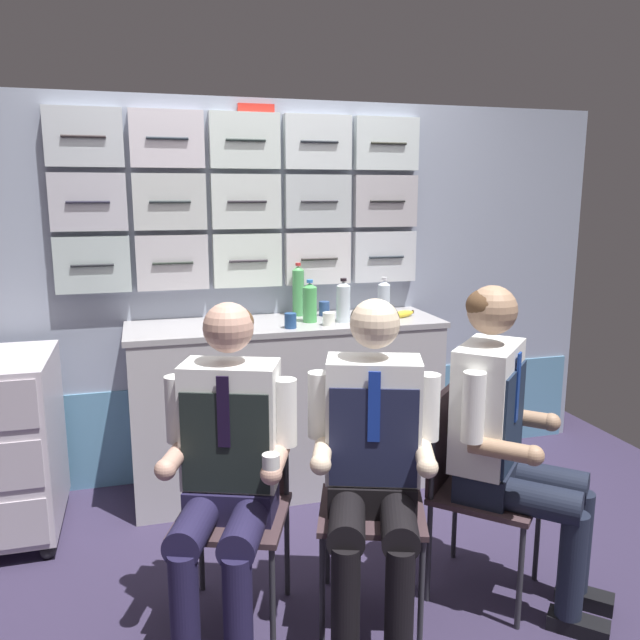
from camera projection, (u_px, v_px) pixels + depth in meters
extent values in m
cube|color=#2E263F|center=(330.00, 605.00, 2.61)|extent=(4.80, 4.80, 0.04)
cube|color=#9098AD|center=(263.00, 292.00, 3.70)|extent=(4.20, 0.06, 2.15)
cube|color=#5585A6|center=(266.00, 424.00, 3.82)|extent=(4.12, 0.01, 0.56)
cube|color=#A8B5B4|center=(93.00, 265.00, 3.36)|extent=(0.38, 0.06, 0.30)
cylinder|color=black|center=(92.00, 265.00, 3.32)|extent=(0.22, 0.01, 0.01)
cube|color=#BAB6BB|center=(173.00, 262.00, 3.47)|extent=(0.38, 0.06, 0.30)
cylinder|color=#212923|center=(173.00, 263.00, 3.43)|extent=(0.22, 0.01, 0.01)
cube|color=silver|center=(247.00, 260.00, 3.58)|extent=(0.38, 0.06, 0.30)
cylinder|color=#272328|center=(249.00, 261.00, 3.54)|extent=(0.22, 0.01, 0.01)
cube|color=silver|center=(318.00, 258.00, 3.69)|extent=(0.38, 0.06, 0.30)
cylinder|color=#292725|center=(320.00, 259.00, 3.65)|extent=(0.22, 0.01, 0.01)
cube|color=silver|center=(384.00, 257.00, 3.79)|extent=(0.38, 0.06, 0.30)
cylinder|color=#212830|center=(387.00, 257.00, 3.76)|extent=(0.22, 0.01, 0.01)
cube|color=#B2AFBA|center=(88.00, 202.00, 3.29)|extent=(0.38, 0.06, 0.30)
cylinder|color=#201F2D|center=(88.00, 202.00, 3.26)|extent=(0.22, 0.01, 0.01)
cube|color=#B8BBB9|center=(170.00, 202.00, 3.40)|extent=(0.38, 0.06, 0.30)
cylinder|color=#1F2628|center=(170.00, 202.00, 3.37)|extent=(0.22, 0.01, 0.01)
cube|color=silver|center=(246.00, 202.00, 3.51)|extent=(0.38, 0.06, 0.30)
cylinder|color=black|center=(247.00, 202.00, 3.48)|extent=(0.22, 0.01, 0.01)
cube|color=#B5BCBF|center=(318.00, 201.00, 3.62)|extent=(0.38, 0.06, 0.30)
cylinder|color=#2A2A30|center=(320.00, 201.00, 3.59)|extent=(0.22, 0.01, 0.01)
cube|color=#B3ADB3|center=(385.00, 201.00, 3.73)|extent=(0.38, 0.06, 0.30)
cylinder|color=black|center=(388.00, 201.00, 3.70)|extent=(0.22, 0.01, 0.01)
cube|color=#B5BAC0|center=(84.00, 137.00, 3.23)|extent=(0.38, 0.06, 0.30)
cylinder|color=#2B2425|center=(83.00, 136.00, 3.19)|extent=(0.22, 0.01, 0.01)
cube|color=silver|center=(167.00, 139.00, 3.34)|extent=(0.38, 0.06, 0.30)
cylinder|color=#1E262E|center=(167.00, 138.00, 3.30)|extent=(0.22, 0.01, 0.01)
cube|color=silver|center=(245.00, 141.00, 3.45)|extent=(0.38, 0.06, 0.30)
cylinder|color=black|center=(246.00, 140.00, 3.41)|extent=(0.22, 0.01, 0.01)
cube|color=silver|center=(318.00, 142.00, 3.56)|extent=(0.38, 0.06, 0.30)
cylinder|color=#1F242A|center=(320.00, 142.00, 3.52)|extent=(0.22, 0.01, 0.01)
cube|color=silver|center=(386.00, 144.00, 3.67)|extent=(0.38, 0.06, 0.30)
cylinder|color=#282922|center=(389.00, 143.00, 3.63)|extent=(0.22, 0.01, 0.01)
cube|color=red|center=(256.00, 108.00, 3.45)|extent=(0.20, 0.02, 0.05)
cube|color=#AEABAD|center=(287.00, 408.00, 3.56)|extent=(1.67, 0.52, 0.92)
cube|color=#9E9B9E|center=(286.00, 324.00, 3.47)|extent=(1.71, 0.53, 0.03)
sphere|color=black|center=(48.00, 551.00, 2.90)|extent=(0.07, 0.07, 0.07)
sphere|color=black|center=(61.00, 497.00, 3.42)|extent=(0.07, 0.07, 0.07)
cube|color=silver|center=(13.00, 440.00, 3.04)|extent=(0.40, 0.64, 0.82)
cube|color=#AFA5AF|center=(5.00, 526.00, 2.78)|extent=(0.35, 0.01, 0.22)
cylinder|color=#2D2D33|center=(174.00, 596.00, 2.29)|extent=(0.02, 0.02, 0.43)
cylinder|color=#2D2D33|center=(272.00, 602.00, 2.26)|extent=(0.02, 0.02, 0.43)
cylinder|color=#2D2D33|center=(201.00, 543.00, 2.64)|extent=(0.02, 0.02, 0.43)
cylinder|color=#2D2D33|center=(287.00, 547.00, 2.61)|extent=(0.02, 0.02, 0.43)
cube|color=#3D2B2F|center=(232.00, 517.00, 2.40)|extent=(0.52, 0.52, 0.02)
cube|color=#3D2B2F|center=(242.00, 445.00, 2.55)|extent=(0.35, 0.16, 0.40)
cylinder|color=#2D2D33|center=(197.00, 444.00, 2.56)|extent=(0.02, 0.02, 0.40)
cylinder|color=#2D2D33|center=(286.00, 447.00, 2.52)|extent=(0.02, 0.02, 0.40)
cylinder|color=#1E1A39|center=(185.00, 611.00, 2.12)|extent=(0.10, 0.10, 0.42)
cylinder|color=#1E1A39|center=(238.00, 614.00, 2.11)|extent=(0.10, 0.10, 0.42)
cylinder|color=#1E1A39|center=(196.00, 523.00, 2.24)|extent=(0.25, 0.39, 0.13)
cylinder|color=#1E1A39|center=(247.00, 525.00, 2.22)|extent=(0.25, 0.39, 0.13)
cube|color=#1E1A39|center=(232.00, 499.00, 2.39)|extent=(0.38, 0.30, 0.12)
cube|color=white|center=(231.00, 424.00, 2.35)|extent=(0.39, 0.31, 0.46)
cube|color=black|center=(225.00, 444.00, 2.26)|extent=(0.30, 0.13, 0.37)
cube|color=black|center=(223.00, 412.00, 2.23)|extent=(0.04, 0.02, 0.26)
cylinder|color=white|center=(177.00, 409.00, 2.36)|extent=(0.08, 0.08, 0.25)
cylinder|color=tan|center=(175.00, 457.00, 2.29)|extent=(0.15, 0.24, 0.07)
sphere|color=tan|center=(165.00, 470.00, 2.18)|extent=(0.08, 0.08, 0.08)
cylinder|color=white|center=(285.00, 412.00, 2.32)|extent=(0.08, 0.08, 0.25)
cylinder|color=tan|center=(276.00, 461.00, 2.25)|extent=(0.15, 0.24, 0.07)
sphere|color=tan|center=(271.00, 474.00, 2.15)|extent=(0.08, 0.08, 0.08)
cylinder|color=silver|center=(271.00, 463.00, 2.14)|extent=(0.06, 0.06, 0.06)
sphere|color=tan|center=(228.00, 328.00, 2.28)|extent=(0.18, 0.18, 0.18)
ellipsoid|color=brown|center=(229.00, 322.00, 2.29)|extent=(0.23, 0.22, 0.13)
cylinder|color=#2D2D33|center=(322.00, 589.00, 2.33)|extent=(0.02, 0.02, 0.43)
cylinder|color=#2D2D33|center=(421.00, 593.00, 2.31)|extent=(0.02, 0.02, 0.43)
cylinder|color=#2D2D33|center=(328.00, 537.00, 2.68)|extent=(0.02, 0.02, 0.43)
cylinder|color=#2D2D33|center=(413.00, 540.00, 2.66)|extent=(0.02, 0.02, 0.43)
cube|color=#3D2B2F|center=(372.00, 510.00, 2.45)|extent=(0.51, 0.51, 0.02)
cube|color=#3D2B2F|center=(372.00, 440.00, 2.60)|extent=(0.36, 0.15, 0.40)
cylinder|color=#2D2D33|center=(328.00, 440.00, 2.60)|extent=(0.02, 0.02, 0.40)
cylinder|color=#2D2D33|center=(417.00, 442.00, 2.57)|extent=(0.02, 0.02, 0.40)
cylinder|color=black|center=(345.00, 603.00, 2.16)|extent=(0.10, 0.10, 0.42)
cylinder|color=black|center=(399.00, 605.00, 2.15)|extent=(0.10, 0.10, 0.42)
cylinder|color=black|center=(347.00, 517.00, 2.28)|extent=(0.25, 0.39, 0.13)
cylinder|color=black|center=(398.00, 518.00, 2.27)|extent=(0.25, 0.39, 0.13)
cube|color=black|center=(372.00, 493.00, 2.44)|extent=(0.38, 0.30, 0.12)
cube|color=white|center=(373.00, 419.00, 2.40)|extent=(0.40, 0.30, 0.47)
cube|color=#1C1F3B|center=(373.00, 438.00, 2.31)|extent=(0.31, 0.12, 0.37)
cube|color=navy|center=(374.00, 407.00, 2.28)|extent=(0.04, 0.02, 0.26)
cylinder|color=white|center=(319.00, 405.00, 2.40)|extent=(0.08, 0.08, 0.25)
cylinder|color=beige|center=(322.00, 452.00, 2.33)|extent=(0.14, 0.24, 0.07)
sphere|color=beige|center=(321.00, 464.00, 2.22)|extent=(0.08, 0.08, 0.08)
cylinder|color=white|center=(429.00, 407.00, 2.38)|extent=(0.08, 0.08, 0.25)
cylinder|color=beige|center=(425.00, 455.00, 2.30)|extent=(0.14, 0.24, 0.07)
sphere|color=beige|center=(427.00, 467.00, 2.20)|extent=(0.08, 0.08, 0.08)
sphere|color=beige|center=(375.00, 324.00, 2.33)|extent=(0.19, 0.19, 0.19)
ellipsoid|color=black|center=(375.00, 318.00, 2.34)|extent=(0.23, 0.22, 0.13)
cylinder|color=#2D2D33|center=(520.00, 578.00, 2.40)|extent=(0.02, 0.02, 0.43)
cylinder|color=#2D2D33|center=(537.00, 534.00, 2.71)|extent=(0.02, 0.02, 0.43)
cylinder|color=#2D2D33|center=(429.00, 553.00, 2.57)|extent=(0.02, 0.02, 0.43)
cylinder|color=#2D2D33|center=(455.00, 514.00, 2.88)|extent=(0.02, 0.02, 0.43)
cube|color=#3D2B2F|center=(487.00, 493.00, 2.59)|extent=(0.57, 0.57, 0.02)
cube|color=#3D2B2F|center=(444.00, 436.00, 2.64)|extent=(0.28, 0.28, 0.40)
cylinder|color=#2D2D33|center=(432.00, 451.00, 2.48)|extent=(0.02, 0.02, 0.40)
cylinder|color=#2D2D33|center=(459.00, 423.00, 2.79)|extent=(0.02, 0.02, 0.40)
cube|color=black|center=(578.00, 625.00, 2.41)|extent=(0.22, 0.22, 0.06)
cube|color=black|center=(584.00, 598.00, 2.57)|extent=(0.22, 0.22, 0.06)
cylinder|color=#191E2F|center=(572.00, 565.00, 2.38)|extent=(0.10, 0.10, 0.42)
cylinder|color=#191E2F|center=(578.00, 541.00, 2.55)|extent=(0.10, 0.10, 0.42)
cylinder|color=#191E2F|center=(528.00, 498.00, 2.42)|extent=(0.37, 0.36, 0.13)
cylinder|color=#191E2F|center=(537.00, 479.00, 2.58)|extent=(0.37, 0.36, 0.13)
cube|color=#191E2F|center=(488.00, 477.00, 2.58)|extent=(0.38, 0.39, 0.12)
cube|color=white|center=(487.00, 404.00, 2.53)|extent=(0.40, 0.41, 0.49)
cube|color=#19263B|center=(514.00, 418.00, 2.49)|extent=(0.24, 0.25, 0.39)
cube|color=navy|center=(518.00, 387.00, 2.46)|extent=(0.04, 0.04, 0.27)
cylinder|color=white|center=(473.00, 407.00, 2.34)|extent=(0.08, 0.08, 0.26)
cylinder|color=#A17C60|center=(503.00, 450.00, 2.33)|extent=(0.22, 0.22, 0.07)
sphere|color=#A17C60|center=(534.00, 456.00, 2.28)|extent=(0.08, 0.08, 0.08)
cylinder|color=white|center=(500.00, 378.00, 2.70)|extent=(0.08, 0.08, 0.26)
cylinder|color=#A17C60|center=(524.00, 418.00, 2.67)|extent=(0.22, 0.22, 0.07)
sphere|color=#A17C60|center=(551.00, 422.00, 2.61)|extent=(0.08, 0.08, 0.08)
sphere|color=#A17C60|center=(492.00, 310.00, 2.46)|extent=(0.19, 0.19, 0.19)
ellipsoid|color=#523823|center=(489.00, 305.00, 2.46)|extent=(0.26, 0.26, 0.14)
cylinder|color=silver|center=(343.00, 304.00, 3.44)|extent=(0.08, 0.08, 0.20)
cone|color=silver|center=(343.00, 284.00, 3.42)|extent=(0.08, 0.08, 0.02)
cylinder|color=black|center=(344.00, 280.00, 3.42)|extent=(0.03, 0.03, 0.02)
cylinder|color=#47A051|center=(310.00, 305.00, 3.44)|extent=(0.08, 0.08, 0.19)
cone|color=#47A051|center=(310.00, 285.00, 3.42)|extent=(0.08, 0.08, 0.02)
cylinder|color=#3176C7|center=(310.00, 281.00, 3.42)|extent=(0.03, 0.03, 0.02)
cylinder|color=#499854|center=(298.00, 293.00, 3.62)|extent=(0.07, 0.07, 0.26)
cone|color=#499854|center=(298.00, 268.00, 3.59)|extent=(0.07, 0.07, 0.02)
cylinder|color=red|center=(298.00, 264.00, 3.59)|extent=(0.03, 0.03, 0.02)
cylinder|color=silver|center=(384.00, 303.00, 3.49)|extent=(0.07, 0.07, 0.20)
cone|color=silver|center=(384.00, 283.00, 3.46)|extent=(0.07, 0.07, 0.02)
cylinder|color=silver|center=(384.00, 279.00, 3.46)|extent=(0.03, 0.03, 0.02)
cylinder|color=white|center=(329.00, 319.00, 3.37)|extent=(0.07, 0.07, 0.07)
cylinder|color=#382114|center=(329.00, 314.00, 3.36)|extent=(0.06, 0.06, 0.01)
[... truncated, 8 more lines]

